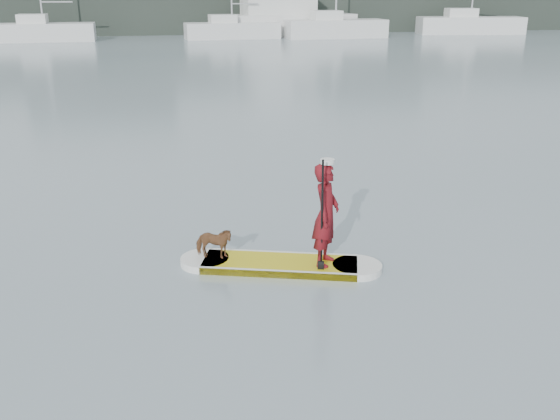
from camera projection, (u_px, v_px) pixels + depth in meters
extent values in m
plane|color=slate|center=(415.00, 220.00, 12.25)|extent=(140.00, 140.00, 0.00)
cube|color=gold|center=(280.00, 264.00, 10.15)|extent=(2.62, 1.51, 0.12)
cylinder|color=silver|center=(205.00, 261.00, 10.28)|extent=(0.80, 0.80, 0.12)
cylinder|color=silver|center=(357.00, 268.00, 10.02)|extent=(0.80, 0.80, 0.12)
cube|color=silver|center=(282.00, 255.00, 10.49)|extent=(2.40, 0.80, 0.12)
cube|color=silver|center=(277.00, 274.00, 9.80)|extent=(2.40, 0.80, 0.12)
imported|color=maroon|center=(326.00, 215.00, 9.77)|extent=(0.64, 0.72, 1.66)
cylinder|color=silver|center=(327.00, 161.00, 9.48)|extent=(0.22, 0.22, 0.07)
imported|color=brown|center=(214.00, 243.00, 10.15)|extent=(0.69, 0.48, 0.53)
cylinder|color=black|center=(322.00, 217.00, 9.53)|extent=(0.12, 0.29, 1.89)
cube|color=black|center=(321.00, 270.00, 9.84)|extent=(0.10, 0.05, 0.32)
cube|color=silver|center=(44.00, 32.00, 51.27)|extent=(8.09, 2.82, 1.44)
cube|color=silver|center=(32.00, 19.00, 50.75)|extent=(2.28, 1.92, 0.72)
cylinder|color=#B7B7BC|center=(57.00, 2.00, 50.71)|extent=(2.48, 0.15, 0.10)
cube|color=silver|center=(232.00, 31.00, 53.85)|extent=(8.24, 3.04, 1.35)
cube|color=silver|center=(223.00, 19.00, 53.31)|extent=(2.38, 1.90, 0.67)
cylinder|color=#B7B7BC|center=(245.00, 4.00, 53.38)|extent=(2.31, 0.25, 0.10)
cube|color=silver|center=(336.00, 29.00, 54.73)|extent=(8.93, 3.22, 1.54)
cube|color=silver|center=(326.00, 15.00, 54.15)|extent=(2.55, 2.11, 0.77)
cube|color=silver|center=(470.00, 25.00, 59.34)|extent=(10.14, 4.42, 1.56)
cube|color=silver|center=(461.00, 13.00, 58.91)|extent=(3.03, 2.44, 0.78)
cube|color=silver|center=(291.00, 25.00, 56.89)|extent=(12.02, 5.01, 1.91)
cube|color=silver|center=(278.00, 1.00, 55.82)|extent=(6.72, 3.65, 2.33)
cube|color=black|center=(202.00, 0.00, 60.15)|extent=(90.00, 6.00, 6.00)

